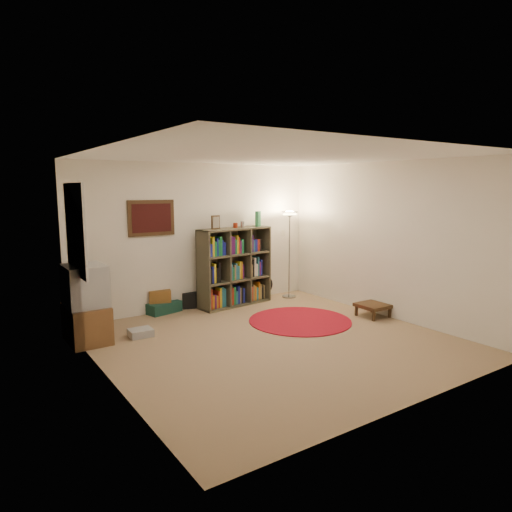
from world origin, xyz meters
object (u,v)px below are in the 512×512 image
at_px(floor_lamp, 290,226).
at_px(side_table, 373,306).
at_px(suitcase, 162,307).
at_px(tv_stand, 86,305).
at_px(bookshelf, 234,268).
at_px(floor_fan, 263,286).

bearing_deg(floor_lamp, side_table, -80.03).
bearing_deg(suitcase, tv_stand, -163.44).
height_order(bookshelf, floor_lamp, bookshelf).
relative_size(floor_fan, side_table, 0.88).
bearing_deg(bookshelf, suitcase, 161.93).
relative_size(floor_lamp, floor_fan, 3.99).
bearing_deg(floor_fan, suitcase, -171.93).
height_order(floor_lamp, tv_stand, floor_lamp).
height_order(floor_lamp, floor_fan, floor_lamp).
relative_size(tv_stand, suitcase, 1.69).
bearing_deg(bookshelf, side_table, -59.23).
xyz_separation_m(suitcase, side_table, (2.75, -2.16, 0.09)).
height_order(floor_fan, tv_stand, tv_stand).
xyz_separation_m(floor_fan, side_table, (0.70, -2.13, -0.03)).
bearing_deg(side_table, floor_fan, 108.18).
height_order(suitcase, side_table, side_table).
height_order(floor_lamp, side_table, floor_lamp).
bearing_deg(floor_fan, tv_stand, -158.26).
relative_size(floor_lamp, suitcase, 2.62).
distance_m(bookshelf, floor_lamp, 1.37).
bearing_deg(side_table, floor_lamp, 99.97).
bearing_deg(side_table, suitcase, 141.83).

